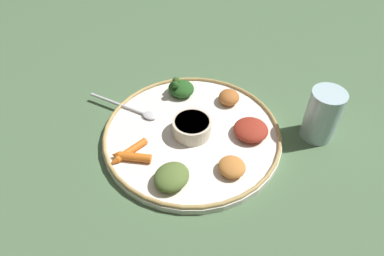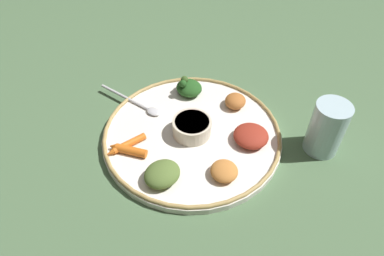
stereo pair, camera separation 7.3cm
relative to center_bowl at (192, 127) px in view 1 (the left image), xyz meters
name	(u,v)px [view 1 (the left image)]	position (x,y,z in m)	size (l,w,h in m)	color
ground_plane	(192,138)	(0.00, 0.00, -0.03)	(2.40, 2.40, 0.00)	#4C6B47
platter	(192,135)	(0.00, 0.00, -0.03)	(0.38, 0.38, 0.01)	white
platter_rim	(192,132)	(0.00, 0.00, -0.02)	(0.38, 0.38, 0.01)	tan
center_bowl	(192,127)	(0.00, 0.00, 0.00)	(0.08, 0.08, 0.04)	beige
spoon	(133,110)	(0.03, 0.15, -0.02)	(0.05, 0.18, 0.01)	silver
greens_pile	(181,88)	(0.12, 0.06, 0.00)	(0.07, 0.07, 0.05)	#23511E
carrot_near_spoon	(129,152)	(-0.09, 0.10, -0.01)	(0.08, 0.05, 0.01)	orange
carrot_outer	(132,157)	(-0.10, 0.09, -0.01)	(0.03, 0.08, 0.02)	orange
mound_collards	(174,177)	(-0.13, 0.00, 0.00)	(0.07, 0.06, 0.03)	#567033
mound_beet	(251,130)	(0.03, -0.12, -0.01)	(0.07, 0.07, 0.03)	maroon
mound_chickpea	(229,97)	(0.12, -0.05, -0.01)	(0.05, 0.05, 0.03)	#B2662D
mound_squash	(232,167)	(-0.08, -0.10, -0.01)	(0.05, 0.05, 0.02)	#C67A38
drinking_glass	(321,118)	(0.09, -0.26, 0.02)	(0.07, 0.07, 0.12)	silver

